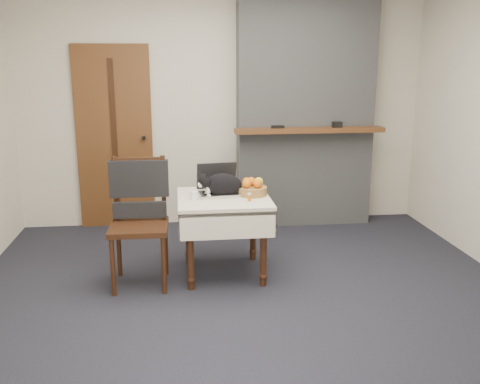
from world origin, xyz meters
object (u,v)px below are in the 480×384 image
object	(u,v)px
door	(115,138)
cat	(223,185)
cream_jar	(194,195)
chair	(139,203)
laptop	(218,186)
side_table	(224,209)
pill_bottle	(249,197)
fruit_basket	(252,188)

from	to	relation	value
door	cat	xyz separation A→B (m)	(1.06, -1.52, -0.20)
cream_jar	chair	bearing A→B (deg)	176.80
laptop	cream_jar	bearing A→B (deg)	-145.63
side_table	chair	xyz separation A→B (m)	(-0.71, -0.04, 0.09)
cream_jar	door	bearing A→B (deg)	116.47
side_table	laptop	xyz separation A→B (m)	(-0.03, 0.12, 0.18)
cat	cream_jar	size ratio (longest dim) A/B	6.46
side_table	chair	world-z (taller)	chair
side_table	pill_bottle	bearing A→B (deg)	-40.28
pill_bottle	cream_jar	bearing A→B (deg)	167.57
cat	laptop	bearing A→B (deg)	97.33
cream_jar	pill_bottle	world-z (taller)	cream_jar
laptop	fruit_basket	size ratio (longest dim) A/B	1.49
fruit_basket	chair	world-z (taller)	chair
laptop	cream_jar	size ratio (longest dim) A/B	5.19
laptop	pill_bottle	bearing A→B (deg)	-58.11
cream_jar	fruit_basket	bearing A→B (deg)	11.78
door	laptop	world-z (taller)	door
cat	pill_bottle	distance (m)	0.29
pill_bottle	chair	distance (m)	0.92
pill_bottle	laptop	bearing A→B (deg)	128.57
laptop	cream_jar	world-z (taller)	laptop
cream_jar	fruit_basket	world-z (taller)	fruit_basket
cream_jar	pill_bottle	bearing A→B (deg)	-12.43
cream_jar	chair	world-z (taller)	chair
laptop	chair	distance (m)	0.70
pill_bottle	side_table	bearing A→B (deg)	139.72
cat	pill_bottle	size ratio (longest dim) A/B	6.98
chair	door	bearing A→B (deg)	103.61
pill_bottle	chair	bearing A→B (deg)	172.15
laptop	cream_jar	distance (m)	0.29
door	pill_bottle	world-z (taller)	door
side_table	chair	distance (m)	0.72
side_table	cream_jar	xyz separation A→B (m)	(-0.25, -0.07, 0.15)
fruit_basket	chair	distance (m)	0.97
cat	pill_bottle	xyz separation A→B (m)	(0.20, -0.20, -0.06)
side_table	fruit_basket	distance (m)	0.31
door	cream_jar	bearing A→B (deg)	-63.53
cat	chair	bearing A→B (deg)	172.99
cream_jar	pill_bottle	xyz separation A→B (m)	(0.45, -0.10, -0.00)
laptop	pill_bottle	distance (m)	0.37
door	fruit_basket	distance (m)	2.02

